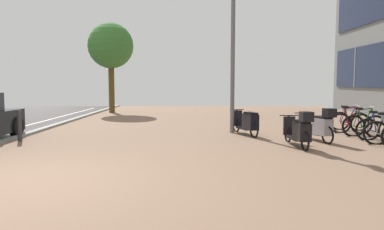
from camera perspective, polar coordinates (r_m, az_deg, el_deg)
name	(u,v)px	position (r m, az deg, el deg)	size (l,w,h in m)	color
ground	(105,186)	(6.29, -13.47, -10.78)	(21.00, 40.00, 0.13)	black
bicycle_rack_04	(381,129)	(11.87, 27.54, -2.01)	(1.26, 0.47, 0.93)	black
bicycle_rack_05	(366,126)	(12.52, 25.70, -1.52)	(1.35, 0.48, 0.98)	black
bicycle_rack_06	(353,123)	(13.18, 23.93, -1.17)	(1.32, 0.49, 0.97)	black
bicycle_rack_07	(351,121)	(13.99, 23.70, -0.86)	(1.24, 0.56, 0.94)	black
scooter_near	(301,130)	(9.80, 16.77, -2.35)	(0.52, 1.85, 1.00)	black
scooter_mid	(249,123)	(11.71, 8.95, -1.19)	(0.80, 1.79, 0.80)	black
scooter_far	(321,126)	(11.00, 19.55, -1.61)	(0.79, 1.78, 1.00)	black
lamp_post	(235,38)	(12.28, 6.71, 11.85)	(0.20, 0.52, 5.62)	slate
street_tree	(113,46)	(20.93, -12.37, 10.47)	(2.50, 2.50, 4.97)	brown
bollard_far	(22,126)	(11.51, -25.18, -1.51)	(0.12, 0.12, 0.90)	#38383D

